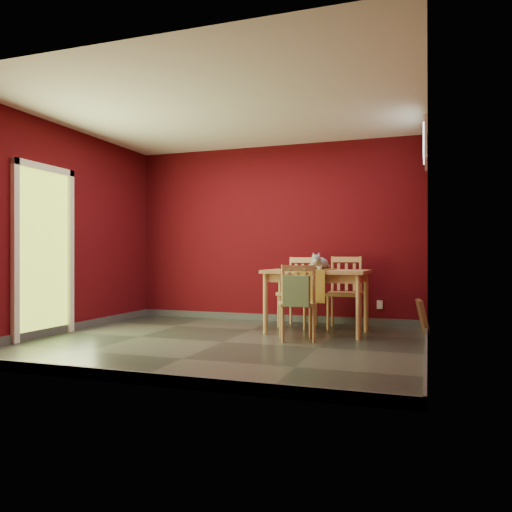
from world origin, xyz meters
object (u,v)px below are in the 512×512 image
(chair_far_left, at_px, (299,291))
(chair_far_right, at_px, (345,291))
(tote_bag, at_px, (297,291))
(picture_frame, at_px, (423,316))
(chair_near, at_px, (297,302))
(cat, at_px, (319,261))
(dining_table, at_px, (316,278))

(chair_far_left, height_order, chair_far_right, chair_far_right)
(tote_bag, distance_m, picture_frame, 1.89)
(chair_far_right, relative_size, tote_bag, 2.35)
(chair_far_left, height_order, chair_near, chair_far_left)
(chair_far_right, bearing_deg, cat, -113.37)
(chair_near, distance_m, tote_bag, 0.26)
(dining_table, distance_m, tote_bag, 0.85)
(dining_table, bearing_deg, cat, 43.76)
(chair_far_left, height_order, cat, cat)
(cat, xyz_separation_m, picture_frame, (1.27, 0.40, -0.72))
(chair_near, height_order, tote_bag, chair_near)
(chair_near, relative_size, tote_bag, 2.13)
(chair_far_left, xyz_separation_m, chair_far_right, (0.64, 0.07, 0.00))
(chair_near, bearing_deg, picture_frame, 37.29)
(dining_table, distance_m, chair_far_left, 0.67)
(dining_table, relative_size, chair_far_left, 1.35)
(dining_table, relative_size, chair_far_right, 1.34)
(dining_table, xyz_separation_m, chair_near, (-0.09, -0.63, -0.26))
(tote_bag, xyz_separation_m, cat, (0.08, 0.87, 0.33))
(chair_far_right, xyz_separation_m, picture_frame, (1.02, -0.16, -0.29))
(chair_near, relative_size, cat, 1.94)
(chair_far_right, distance_m, chair_near, 1.28)
(dining_table, xyz_separation_m, picture_frame, (1.30, 0.43, -0.50))
(chair_far_right, height_order, cat, cat)
(cat, bearing_deg, chair_near, -122.28)
(chair_far_left, height_order, picture_frame, chair_far_left)
(dining_table, relative_size, picture_frame, 2.97)
(picture_frame, bearing_deg, chair_far_left, 176.88)
(picture_frame, bearing_deg, chair_near, -142.71)
(chair_far_right, height_order, chair_near, chair_far_right)
(chair_far_left, height_order, tote_bag, chair_far_left)
(chair_far_left, bearing_deg, tote_bag, -76.90)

